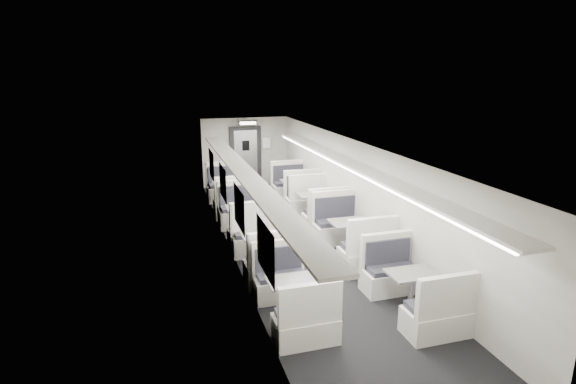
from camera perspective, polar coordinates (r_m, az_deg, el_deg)
room at (r=10.20m, az=1.04°, el=-0.59°), size 3.24×12.24×2.64m
booth_left_a at (r=13.42m, az=-7.44°, el=-0.36°), size 1.12×2.27×1.22m
booth_left_b at (r=11.05m, az=-5.36°, el=-3.73°), size 1.11×2.25×1.20m
booth_left_c at (r=9.37m, az=-3.15°, el=-7.36°), size 1.06×2.15×1.15m
booth_left_d at (r=7.59m, az=0.51°, el=-13.33°), size 0.96×1.95×1.04m
booth_right_a at (r=13.57m, az=1.14°, el=-0.09°), size 1.10×2.24×1.20m
booth_right_b at (r=12.07m, az=3.48°, el=-2.00°), size 1.14×2.31×1.23m
booth_right_c at (r=10.03m, az=8.00°, el=-5.80°), size 1.12×2.28×1.22m
booth_right_d at (r=8.05m, az=15.37°, el=-12.05°), size 1.00×2.03×1.08m
passenger at (r=12.67m, az=-5.88°, el=0.18°), size 0.61×0.51×1.42m
window_a at (r=13.11m, az=-9.67°, el=3.43°), size 0.02×1.18×0.84m
window_b at (r=10.98m, az=-8.27°, el=1.21°), size 0.02×1.18×0.84m
window_c at (r=8.89m, az=-6.21°, el=-2.08°), size 0.02×1.18×0.84m
window_d at (r=6.86m, az=-2.88°, el=-7.33°), size 0.02×1.18×0.84m
luggage_rack_left at (r=9.45m, az=-5.62°, el=2.54°), size 0.46×10.40×0.09m
luggage_rack_right at (r=10.19m, az=8.27°, el=3.38°), size 0.46×10.40×0.09m
vestibule_door at (r=15.85m, az=-5.39°, el=4.46°), size 1.10×0.13×2.10m
exit_sign at (r=15.19m, az=-5.14°, el=8.73°), size 0.62×0.12×0.16m
wall_notice at (r=15.92m, az=-2.75°, el=6.23°), size 0.32×0.02×0.40m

